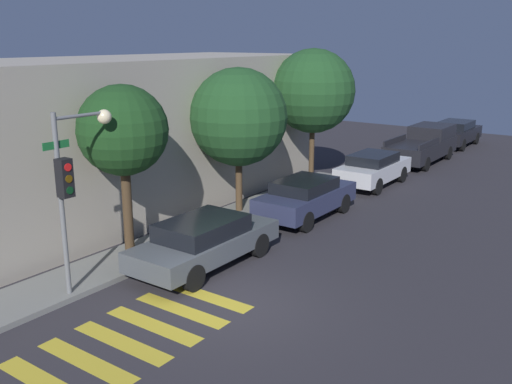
{
  "coord_description": "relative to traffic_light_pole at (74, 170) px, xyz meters",
  "views": [
    {
      "loc": [
        -9.73,
        -7.68,
        6.12
      ],
      "look_at": [
        3.92,
        2.1,
        1.6
      ],
      "focal_mm": 40.0,
      "sensor_mm": 36.0,
      "label": 1
    }
  ],
  "objects": [
    {
      "name": "sedan_far_end",
      "position": [
        14.2,
        -1.26,
        -2.39
      ],
      "size": [
        4.24,
        1.77,
        1.42
      ],
      "color": "silver",
      "rests_on": "ground"
    },
    {
      "name": "tree_far_end",
      "position": [
        12.71,
        0.93,
        0.87
      ],
      "size": [
        3.48,
        3.48,
        5.77
      ],
      "color": "#4C3823",
      "rests_on": "ground"
    },
    {
      "name": "sidewalk",
      "position": [
        1.64,
        0.74,
        -3.08
      ],
      "size": [
        26.0,
        1.81,
        0.14
      ],
      "primitive_type": "cube",
      "color": "slate",
      "rests_on": "ground"
    },
    {
      "name": "sedan_middle",
      "position": [
        8.55,
        -1.26,
        -2.38
      ],
      "size": [
        4.26,
        1.83,
        1.42
      ],
      "color": "#2D3351",
      "rests_on": "ground"
    },
    {
      "name": "crosswalk",
      "position": [
        -1.05,
        -2.56,
        -3.15
      ],
      "size": [
        5.88,
        2.6,
        0.0
      ],
      "color": "gold",
      "rests_on": "ground"
    },
    {
      "name": "traffic_light_pole",
      "position": [
        0.0,
        0.0,
        0.0
      ],
      "size": [
        1.96,
        0.56,
        4.53
      ],
      "color": "slate",
      "rests_on": "ground"
    },
    {
      "name": "sedan_near_corner",
      "position": [
        3.13,
        -1.26,
        -2.41
      ],
      "size": [
        4.63,
        1.86,
        1.38
      ],
      "color": "#4C5156",
      "rests_on": "ground"
    },
    {
      "name": "tree_near_corner",
      "position": [
        2.37,
        0.93,
        0.52
      ],
      "size": [
        2.51,
        2.51,
        4.96
      ],
      "color": "#42301E",
      "rests_on": "ground"
    },
    {
      "name": "building_row",
      "position": [
        1.64,
        5.04,
        -0.42
      ],
      "size": [
        26.0,
        6.0,
        5.47
      ],
      "primitive_type": "cube",
      "color": "#A89E8E",
      "rests_on": "ground"
    },
    {
      "name": "sedan_tail_of_row",
      "position": [
        25.72,
        -1.26,
        -2.35
      ],
      "size": [
        4.43,
        1.86,
        1.5
      ],
      "color": "black",
      "rests_on": "ground"
    },
    {
      "name": "ground_plane",
      "position": [
        1.64,
        -3.36,
        -3.15
      ],
      "size": [
        60.0,
        60.0,
        0.0
      ],
      "primitive_type": "plane",
      "color": "#2D2B30"
    },
    {
      "name": "tree_midblock",
      "position": [
        7.59,
        0.93,
        0.34
      ],
      "size": [
        3.41,
        3.41,
        5.21
      ],
      "color": "#4C3823",
      "rests_on": "ground"
    },
    {
      "name": "pickup_truck",
      "position": [
        20.3,
        -1.26,
        -2.25
      ],
      "size": [
        5.47,
        1.99,
        1.76
      ],
      "color": "black",
      "rests_on": "ground"
    }
  ]
}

